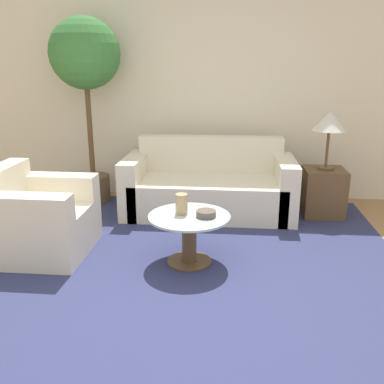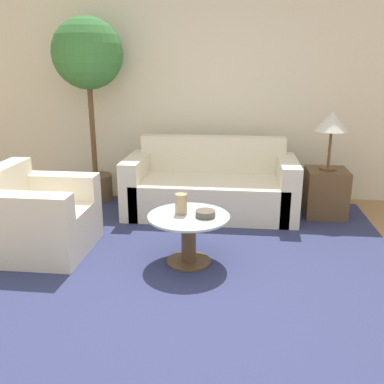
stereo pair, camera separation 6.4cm
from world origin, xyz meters
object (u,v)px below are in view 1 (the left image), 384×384
object	(u,v)px
bowl	(206,214)
sofa_main	(209,188)
coffee_table	(189,232)
potted_plant	(86,67)
vase	(182,204)
armchair	(36,222)
table_lamp	(330,123)

from	to	relation	value
bowl	sofa_main	bearing A→B (deg)	91.92
coffee_table	bowl	distance (m)	0.23
potted_plant	vase	distance (m)	2.26
armchair	bowl	distance (m)	1.52
armchair	bowl	xyz separation A→B (m)	(1.51, -0.12, 0.17)
armchair	coffee_table	distance (m)	1.37
vase	armchair	bearing A→B (deg)	177.10
coffee_table	potted_plant	world-z (taller)	potted_plant
sofa_main	armchair	size ratio (longest dim) A/B	2.18
coffee_table	vase	bearing A→B (deg)	153.29
vase	sofa_main	bearing A→B (deg)	83.02
armchair	coffee_table	xyz separation A→B (m)	(1.37, -0.10, -0.01)
armchair	coffee_table	world-z (taller)	armchair
armchair	potted_plant	xyz separation A→B (m)	(0.05, 1.47, 1.30)
sofa_main	bowl	bearing A→B (deg)	-88.08
armchair	coffee_table	bearing A→B (deg)	-93.94
table_lamp	potted_plant	bearing A→B (deg)	174.63
coffee_table	bowl	xyz separation A→B (m)	(0.14, -0.02, 0.18)
sofa_main	vase	xyz separation A→B (m)	(-0.16, -1.31, 0.24)
table_lamp	potted_plant	xyz separation A→B (m)	(-2.67, 0.25, 0.56)
potted_plant	bowl	size ratio (longest dim) A/B	13.17
table_lamp	vase	xyz separation A→B (m)	(-1.42, -1.29, -0.51)
coffee_table	bowl	size ratio (longest dim) A/B	4.23
vase	bowl	distance (m)	0.22
potted_plant	bowl	distance (m)	2.44
bowl	vase	bearing A→B (deg)	166.10
sofa_main	armchair	xyz separation A→B (m)	(-1.46, -1.24, 0.01)
armchair	vase	xyz separation A→B (m)	(1.30, -0.07, 0.23)
armchair	vase	size ratio (longest dim) A/B	4.99
coffee_table	table_lamp	bearing A→B (deg)	44.36
vase	table_lamp	bearing A→B (deg)	42.26
armchair	sofa_main	bearing A→B (deg)	-49.37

